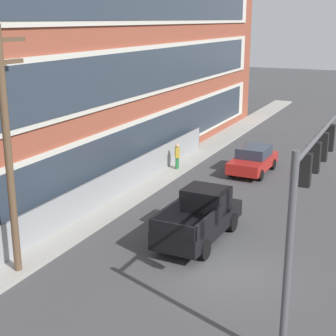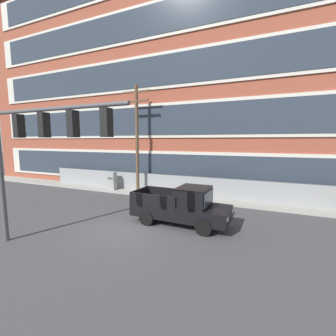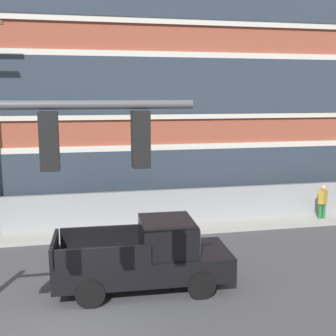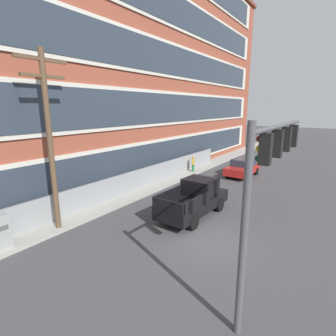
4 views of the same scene
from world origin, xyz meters
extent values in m
plane|color=#424244|center=(0.00, 0.00, 0.00)|extent=(160.00, 160.00, 0.00)
cube|color=#9E9B93|center=(0.00, 7.16, 0.08)|extent=(80.00, 1.80, 0.16)
cube|color=brown|center=(3.22, 12.98, 9.66)|extent=(52.28, 9.82, 19.31)
cube|color=beige|center=(3.22, 8.00, 2.12)|extent=(48.10, 0.10, 2.78)
cube|color=#2D3844|center=(3.22, 7.94, 2.12)|extent=(46.01, 0.06, 2.32)
cube|color=beige|center=(3.22, 8.00, 5.99)|extent=(48.10, 0.10, 2.78)
cube|color=#2D3844|center=(3.22, 7.94, 5.99)|extent=(46.01, 0.06, 2.32)
cube|color=gray|center=(1.47, 7.53, 0.82)|extent=(29.01, 0.04, 1.64)
cylinder|color=#4C4C51|center=(1.47, 7.53, 1.64)|extent=(29.01, 0.05, 0.05)
cube|color=black|center=(0.02, -2.94, 4.93)|extent=(0.28, 0.32, 0.90)
cylinder|color=red|center=(0.02, -2.76, 5.21)|extent=(0.04, 0.18, 0.18)
cylinder|color=#503E08|center=(0.02, -2.76, 4.93)|extent=(0.04, 0.18, 0.18)
cylinder|color=#0A4011|center=(0.02, -2.76, 4.65)|extent=(0.04, 0.18, 0.18)
cube|color=black|center=(1.43, -2.94, 4.93)|extent=(0.28, 0.32, 0.90)
cylinder|color=#4B0807|center=(1.43, -2.76, 5.21)|extent=(0.04, 0.18, 0.18)
cylinder|color=#503E08|center=(1.43, -2.76, 4.93)|extent=(0.04, 0.18, 0.18)
cylinder|color=green|center=(1.43, -2.76, 4.65)|extent=(0.04, 0.18, 0.18)
cube|color=black|center=(2.12, 1.96, 0.75)|extent=(5.13, 2.10, 0.70)
cube|color=black|center=(2.83, 1.94, 1.57)|extent=(1.58, 1.83, 0.94)
cube|color=#283342|center=(3.61, 1.91, 1.57)|extent=(0.11, 1.59, 0.70)
cube|color=black|center=(1.01, 2.90, 1.38)|extent=(2.54, 0.20, 0.56)
cube|color=black|center=(0.95, 1.09, 1.38)|extent=(2.54, 0.20, 0.56)
cube|color=black|center=(-0.38, 2.04, 1.38)|extent=(0.16, 1.86, 0.56)
cylinder|color=black|center=(3.67, 2.80, 0.40)|extent=(0.81, 0.29, 0.80)
cylinder|color=black|center=(3.61, 1.03, 0.40)|extent=(0.81, 0.29, 0.80)
cylinder|color=black|center=(0.63, 2.90, 0.40)|extent=(0.81, 0.29, 0.80)
cylinder|color=black|center=(0.57, 1.12, 0.40)|extent=(0.81, 0.29, 0.80)
cube|color=white|center=(4.69, 2.55, 0.85)|extent=(0.07, 0.24, 0.16)
cube|color=white|center=(4.65, 1.20, 0.85)|extent=(0.07, 0.24, 0.16)
cylinder|color=#236B38|center=(10.75, 6.85, 0.42)|extent=(0.14, 0.14, 0.85)
cylinder|color=#236B38|center=(10.93, 6.85, 0.42)|extent=(0.14, 0.14, 0.85)
cube|color=#B7932D|center=(10.84, 6.85, 1.15)|extent=(0.47, 0.42, 0.60)
sphere|color=tan|center=(10.84, 6.85, 1.57)|extent=(0.24, 0.24, 0.24)
camera|label=1|loc=(-16.09, -5.19, 8.76)|focal=55.00mm
camera|label=2|loc=(6.07, -8.75, 4.37)|focal=24.00mm
camera|label=3|loc=(0.55, -9.58, 5.65)|focal=45.00mm
camera|label=4|loc=(-10.28, -4.78, 6.07)|focal=28.00mm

